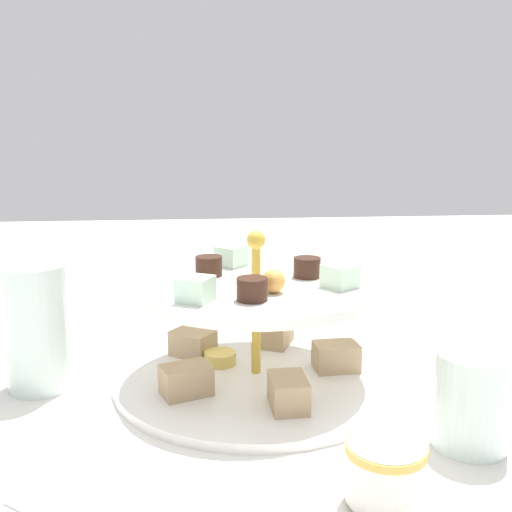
# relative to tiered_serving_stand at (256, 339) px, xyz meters

# --- Properties ---
(ground_plane) EXTENTS (2.40, 2.40, 0.00)m
(ground_plane) POSITION_rel_tiered_serving_stand_xyz_m (-0.00, -0.00, -0.05)
(ground_plane) COLOR silver
(tiered_serving_stand) EXTENTS (0.31, 0.31, 0.17)m
(tiered_serving_stand) POSITION_rel_tiered_serving_stand_xyz_m (0.00, 0.00, 0.00)
(tiered_serving_stand) COLOR white
(tiered_serving_stand) RESTS_ON ground_plane
(water_glass_tall_right) EXTENTS (0.07, 0.07, 0.13)m
(water_glass_tall_right) POSITION_rel_tiered_serving_stand_xyz_m (0.23, -0.01, 0.02)
(water_glass_tall_right) COLOR silver
(water_glass_tall_right) RESTS_ON ground_plane
(water_glass_short_left) EXTENTS (0.06, 0.06, 0.08)m
(water_glass_short_left) POSITION_rel_tiered_serving_stand_xyz_m (-0.17, 0.15, -0.01)
(water_glass_short_left) COLOR silver
(water_glass_short_left) RESTS_ON ground_plane
(teacup_with_saucer) EXTENTS (0.09, 0.09, 0.05)m
(teacup_with_saucer) POSITION_rel_tiered_serving_stand_xyz_m (-0.07, 0.23, -0.02)
(teacup_with_saucer) COLOR white
(teacup_with_saucer) RESTS_ON ground_plane
(butter_knife_left) EXTENTS (0.17, 0.05, 0.00)m
(butter_knife_left) POSITION_rel_tiered_serving_stand_xyz_m (0.04, -0.28, -0.05)
(butter_knife_left) COLOR silver
(butter_knife_left) RESTS_ON ground_plane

